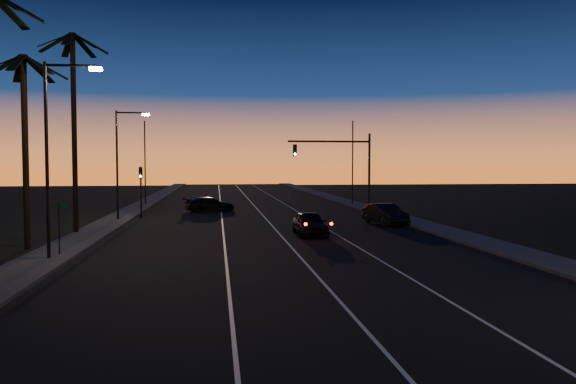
{
  "coord_description": "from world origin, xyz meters",
  "views": [
    {
      "loc": [
        -3.4,
        -6.49,
        4.44
      ],
      "look_at": [
        0.44,
        23.65,
        2.9
      ],
      "focal_mm": 35.0,
      "sensor_mm": 36.0,
      "label": 1
    }
  ],
  "objects": [
    {
      "name": "cross_car",
      "position": [
        -4.04,
        45.31,
        0.69
      ],
      "size": [
        5.04,
        3.45,
        1.36
      ],
      "color": "black",
      "rests_on": "road"
    },
    {
      "name": "far_pole_right",
      "position": [
        11.0,
        52.0,
        4.5
      ],
      "size": [
        0.14,
        0.14,
        9.0
      ],
      "primitive_type": "cylinder",
      "color": "black",
      "rests_on": "ground"
    },
    {
      "name": "palm_mid",
      "position": [
        -13.2,
        24.0,
        6.25
      ],
      "size": [
        4.25,
        4.16,
        10.03
      ],
      "color": "black",
      "rests_on": "ground"
    },
    {
      "name": "signal_post",
      "position": [
        -9.5,
        39.98,
        2.89
      ],
      "size": [
        0.28,
        0.37,
        4.2
      ],
      "color": "black",
      "rests_on": "ground"
    },
    {
      "name": "lane_stripe_mid",
      "position": [
        0.5,
        30.0,
        0.02
      ],
      "size": [
        0.12,
        160.0,
        0.01
      ],
      "primitive_type": "cube",
      "color": "silver",
      "rests_on": "road"
    },
    {
      "name": "streetlight_left_near",
      "position": [
        -10.7,
        20.0,
        5.32
      ],
      "size": [
        2.55,
        0.26,
        9.0
      ],
      "color": "black",
      "rests_on": "ground"
    },
    {
      "name": "lane_stripe_right",
      "position": [
        4.0,
        30.0,
        0.02
      ],
      "size": [
        0.12,
        160.0,
        0.01
      ],
      "primitive_type": "cube",
      "color": "silver",
      "rests_on": "road"
    },
    {
      "name": "far_pole_left",
      "position": [
        -11.0,
        55.0,
        4.5
      ],
      "size": [
        0.14,
        0.14,
        9.0
      ],
      "primitive_type": "cylinder",
      "color": "black",
      "rests_on": "ground"
    },
    {
      "name": "sidewalk_left",
      "position": [
        -11.2,
        30.0,
        0.08
      ],
      "size": [
        2.4,
        170.0,
        0.16
      ],
      "primitive_type": "cube",
      "color": "#383936",
      "rests_on": "ground"
    },
    {
      "name": "streetlight_left_far",
      "position": [
        -10.69,
        38.0,
        5.06
      ],
      "size": [
        2.55,
        0.26,
        8.5
      ],
      "color": "black",
      "rests_on": "ground"
    },
    {
      "name": "lane_stripe_left",
      "position": [
        -3.0,
        30.0,
        0.02
      ],
      "size": [
        0.12,
        160.0,
        0.01
      ],
      "primitive_type": "cube",
      "color": "silver",
      "rests_on": "road"
    },
    {
      "name": "signal_mast",
      "position": [
        7.14,
        39.99,
        4.78
      ],
      "size": [
        7.1,
        0.41,
        7.0
      ],
      "color": "black",
      "rests_on": "ground"
    },
    {
      "name": "palm_far",
      "position": [
        -12.2,
        30.0,
        7.61
      ],
      "size": [
        4.25,
        4.16,
        12.53
      ],
      "color": "black",
      "rests_on": "ground"
    },
    {
      "name": "sidewalk_right",
      "position": [
        11.2,
        30.0,
        0.08
      ],
      "size": [
        2.4,
        170.0,
        0.16
      ],
      "primitive_type": "cube",
      "color": "#383936",
      "rests_on": "ground"
    },
    {
      "name": "right_car",
      "position": [
        8.75,
        32.94,
        0.76
      ],
      "size": [
        2.43,
        4.79,
        1.5
      ],
      "color": "black",
      "rests_on": "road"
    },
    {
      "name": "road",
      "position": [
        0.0,
        30.0,
        0.01
      ],
      "size": [
        20.0,
        170.0,
        0.01
      ],
      "primitive_type": "cube",
      "color": "black",
      "rests_on": "ground"
    },
    {
      "name": "street_sign",
      "position": [
        -10.8,
        21.0,
        1.66
      ],
      "size": [
        0.7,
        0.06,
        2.6
      ],
      "color": "black",
      "rests_on": "ground"
    },
    {
      "name": "lead_car",
      "position": [
        2.3,
        27.48,
        0.76
      ],
      "size": [
        1.86,
        4.94,
        1.5
      ],
      "color": "black",
      "rests_on": "road"
    }
  ]
}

